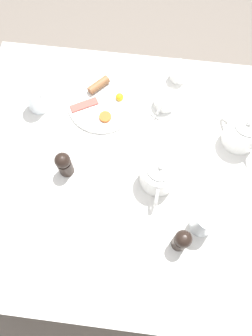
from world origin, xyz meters
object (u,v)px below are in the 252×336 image
(water_glass_short, at_px, (36,99))
(creamer_jug, at_px, (179,72))
(pepper_grinder, at_px, (182,241))
(fork_by_plate, at_px, (220,278))
(water_glass_tall, at_px, (205,222))
(salt_grinder, at_px, (64,164))
(knife_by_plate, at_px, (115,238))
(teapot_far, at_px, (243,132))
(breakfast_plate, at_px, (102,101))
(teapot_near, at_px, (159,175))
(teacup_with_saucer_left, at_px, (165,102))

(water_glass_short, bearing_deg, creamer_jug, -69.07)
(pepper_grinder, xyz_separation_m, fork_by_plate, (-0.09, -0.13, -0.06))
(water_glass_tall, bearing_deg, creamer_jug, 10.78)
(creamer_jug, distance_m, pepper_grinder, 0.65)
(pepper_grinder, xyz_separation_m, salt_grinder, (0.20, 0.40, 0.00))
(fork_by_plate, height_order, knife_by_plate, same)
(teapot_far, height_order, water_glass_short, teapot_far)
(breakfast_plate, xyz_separation_m, knife_by_plate, (-0.50, -0.11, -0.01))
(creamer_jug, relative_size, salt_grinder, 0.79)
(salt_grinder, distance_m, fork_by_plate, 0.62)
(water_glass_short, bearing_deg, teapot_near, -117.22)
(salt_grinder, bearing_deg, creamer_jug, -39.34)
(breakfast_plate, bearing_deg, knife_by_plate, -167.22)
(teapot_near, bearing_deg, breakfast_plate, 40.44)
(knife_by_plate, bearing_deg, teapot_near, -29.29)
(teapot_near, bearing_deg, creamer_jug, -4.60)
(breakfast_plate, height_order, teapot_far, teapot_far)
(salt_grinder, bearing_deg, water_glass_short, 31.96)
(water_glass_tall, height_order, pepper_grinder, water_glass_tall)
(fork_by_plate, bearing_deg, knife_by_plate, 76.28)
(teapot_near, distance_m, water_glass_tall, 0.21)
(breakfast_plate, distance_m, creamer_jug, 0.32)
(pepper_grinder, bearing_deg, fork_by_plate, -124.09)
(water_glass_tall, bearing_deg, teacup_with_saucer_left, 19.03)
(teacup_with_saucer_left, bearing_deg, teapot_near, 179.82)
(breakfast_plate, bearing_deg, water_glass_short, 100.81)
(breakfast_plate, xyz_separation_m, creamer_jug, (0.15, -0.28, 0.03))
(teacup_with_saucer_left, height_order, water_glass_short, water_glass_short)
(teapot_far, height_order, pepper_grinder, teapot_far)
(water_glass_short, xyz_separation_m, knife_by_plate, (-0.46, -0.35, -0.05))
(teapot_near, relative_size, salt_grinder, 1.82)
(creamer_jug, bearing_deg, teapot_near, 174.25)
(teacup_with_saucer_left, distance_m, water_glass_short, 0.48)
(teacup_with_saucer_left, distance_m, water_glass_tall, 0.47)
(water_glass_tall, relative_size, fork_by_plate, 0.71)
(breakfast_plate, height_order, teacup_with_saucer_left, teacup_with_saucer_left)
(teapot_far, relative_size, water_glass_short, 1.87)
(teapot_far, xyz_separation_m, fork_by_plate, (-0.49, 0.06, -0.05))
(breakfast_plate, xyz_separation_m, pepper_grinder, (-0.49, -0.32, 0.05))
(teacup_with_saucer_left, height_order, knife_by_plate, teacup_with_saucer_left)
(breakfast_plate, relative_size, teacup_with_saucer_left, 1.94)
(teapot_far, relative_size, fork_by_plate, 1.10)
(teapot_far, bearing_deg, salt_grinder, -100.85)
(knife_by_plate, bearing_deg, creamer_jug, -14.16)
(fork_by_plate, xyz_separation_m, knife_by_plate, (0.08, 0.34, 0.00))
(teapot_far, distance_m, pepper_grinder, 0.44)
(water_glass_tall, bearing_deg, salt_grinder, 73.56)
(breakfast_plate, xyz_separation_m, water_glass_tall, (-0.43, -0.39, 0.05))
(teacup_with_saucer_left, bearing_deg, fork_by_plate, -159.89)
(knife_by_plate, bearing_deg, water_glass_short, 37.40)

